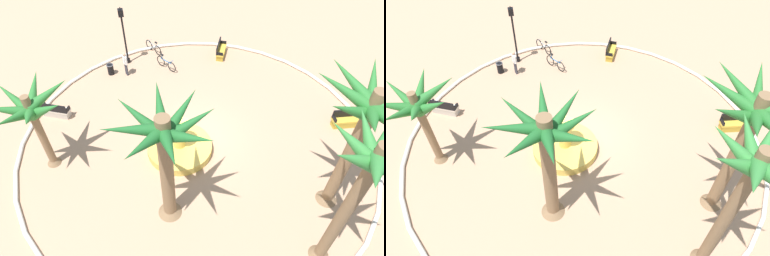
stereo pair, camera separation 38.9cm
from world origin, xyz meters
TOP-DOWN VIEW (x-y plane):
  - ground_plane at (0.00, 0.00)m, footprint 80.00×80.00m
  - plaza_curb at (0.00, 0.00)m, footprint 18.60×18.60m
  - fountain at (1.12, 0.66)m, footprint 3.32×3.32m
  - palm_tree_near_fountain at (-3.02, 7.49)m, footprint 3.26×3.26m
  - palm_tree_by_curb at (-4.70, 5.24)m, footprint 4.32×4.37m
  - palm_tree_mid_plaza at (7.40, -0.14)m, footprint 3.75×3.78m
  - palm_tree_far_side at (2.36, 4.05)m, footprint 4.00×4.10m
  - bench_east at (7.27, -3.68)m, footprint 1.65×1.17m
  - bench_west at (-3.68, -7.07)m, footprint 1.19×1.65m
  - bench_north at (-8.17, 1.24)m, footprint 1.66×0.74m
  - lamppost at (2.66, -7.92)m, footprint 0.32×0.32m
  - trash_bin at (3.91, -6.90)m, footprint 0.46×0.46m
  - bicycle_red_frame at (0.30, -6.56)m, footprint 1.00×1.47m
  - bicycle_by_lamppost at (0.75, -8.71)m, footprint 0.85×1.55m
  - person_cyclist_helmet at (2.92, -6.58)m, footprint 0.28×0.52m

SIDE VIEW (x-z plane):
  - ground_plane at x=0.00m, z-range 0.00..0.00m
  - plaza_curb at x=0.00m, z-range 0.00..0.20m
  - fountain at x=1.12m, z-range -0.70..1.29m
  - bench_east at x=7.27m, z-range -0.15..0.85m
  - bench_west at x=-3.68m, z-range -0.15..0.85m
  - bench_north at x=-8.17m, z-range -0.15..0.85m
  - bicycle_red_frame at x=0.30m, z-range -0.09..0.86m
  - bicycle_by_lamppost at x=0.75m, z-range -0.09..0.86m
  - trash_bin at x=3.91m, z-range 0.02..0.75m
  - person_cyclist_helmet at x=2.92m, z-range 0.10..1.74m
  - lamppost at x=2.66m, z-range 0.34..4.31m
  - palm_tree_mid_plaza at x=7.40m, z-range 1.24..5.85m
  - palm_tree_far_side at x=2.36m, z-range 1.41..7.49m
  - palm_tree_by_curb at x=-4.70m, z-range 1.83..8.47m
  - palm_tree_near_fountain at x=-3.02m, z-range 1.86..8.83m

